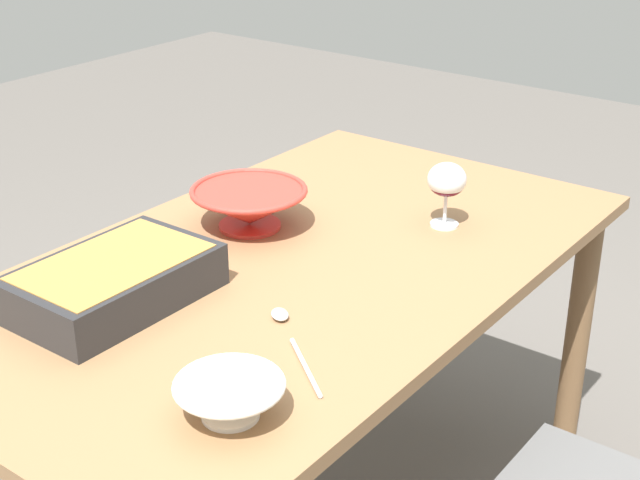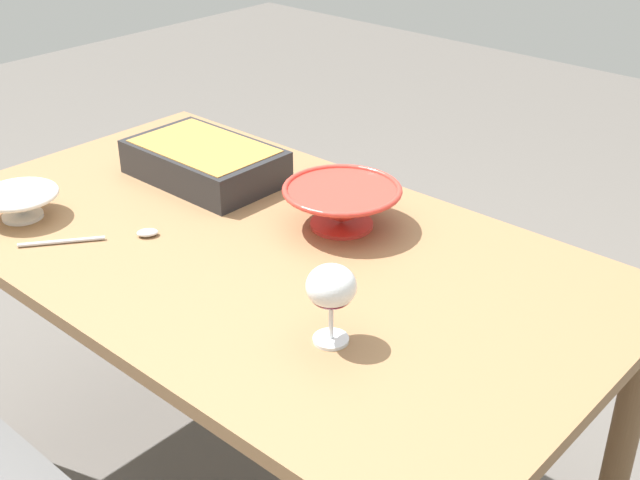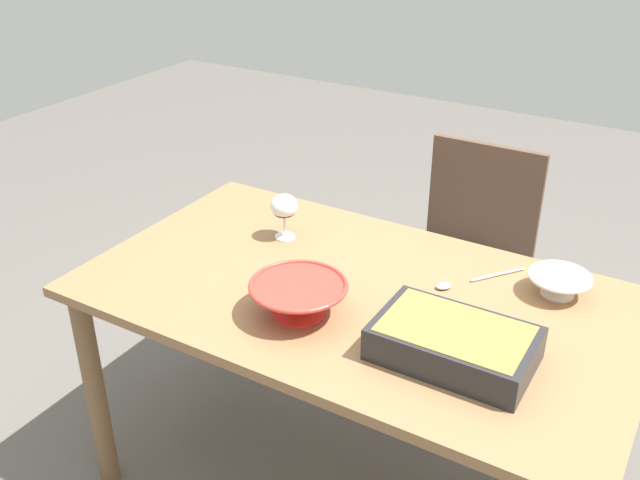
{
  "view_description": "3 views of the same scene",
  "coord_description": "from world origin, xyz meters",
  "views": [
    {
      "loc": [
        -1.29,
        -1.04,
        1.53
      ],
      "look_at": [
        0.06,
        -0.03,
        0.76
      ],
      "focal_mm": 51.89,
      "sensor_mm": 36.0,
      "label": 1
    },
    {
      "loc": [
        1.07,
        -1.01,
        1.53
      ],
      "look_at": [
        0.18,
        -0.01,
        0.81
      ],
      "focal_mm": 46.06,
      "sensor_mm": 36.0,
      "label": 2
    },
    {
      "loc": [
        -0.75,
        1.45,
        1.75
      ],
      "look_at": [
        0.15,
        -0.06,
        0.81
      ],
      "focal_mm": 40.21,
      "sensor_mm": 36.0,
      "label": 3
    }
  ],
  "objects": [
    {
      "name": "dining_table",
      "position": [
        0.0,
        0.0,
        0.63
      ],
      "size": [
        1.48,
        0.84,
        0.73
      ],
      "color": "olive",
      "rests_on": "ground_plane"
    },
    {
      "name": "chair",
      "position": [
        -0.05,
        -0.78,
        0.48
      ],
      "size": [
        0.44,
        0.41,
        0.87
      ],
      "color": "#595959",
      "rests_on": "ground_plane"
    },
    {
      "name": "wine_glass",
      "position": [
        0.33,
        -0.16,
        0.83
      ],
      "size": [
        0.08,
        0.08,
        0.14
      ],
      "color": "white",
      "rests_on": "dining_table"
    },
    {
      "name": "casserole_dish",
      "position": [
        -0.33,
        0.15,
        0.78
      ],
      "size": [
        0.36,
        0.23,
        0.08
      ],
      "color": "#262628",
      "rests_on": "dining_table"
    },
    {
      "name": "mixing_bowl",
      "position": [
        -0.47,
        -0.26,
        0.76
      ],
      "size": [
        0.17,
        0.17,
        0.06
      ],
      "color": "white",
      "rests_on": "dining_table"
    },
    {
      "name": "small_bowl",
      "position": [
        0.07,
        0.17,
        0.78
      ],
      "size": [
        0.25,
        0.25,
        0.09
      ],
      "color": "red",
      "rests_on": "dining_table"
    },
    {
      "name": "serving_spoon",
      "position": [
        -0.23,
        -0.18,
        0.74
      ],
      "size": [
        0.18,
        0.24,
        0.01
      ],
      "color": "silver",
      "rests_on": "dining_table"
    }
  ]
}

